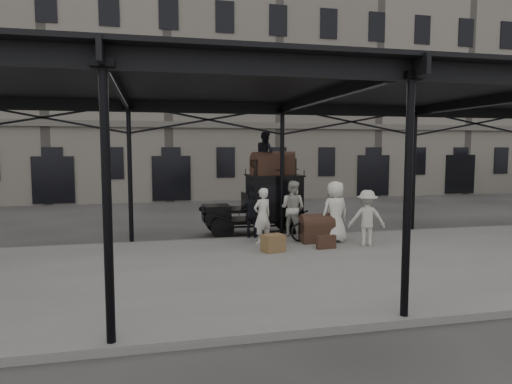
% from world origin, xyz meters
% --- Properties ---
extents(ground, '(120.00, 120.00, 0.00)m').
position_xyz_m(ground, '(0.00, 0.00, 0.00)').
color(ground, '#383533').
rests_on(ground, ground).
extents(platform, '(28.00, 8.00, 0.15)m').
position_xyz_m(platform, '(0.00, -2.00, 0.07)').
color(platform, slate).
rests_on(platform, ground).
extents(canopy, '(22.50, 9.00, 4.74)m').
position_xyz_m(canopy, '(0.00, -1.72, 4.60)').
color(canopy, black).
rests_on(canopy, ground).
extents(building_frontage, '(64.00, 8.00, 14.00)m').
position_xyz_m(building_frontage, '(0.00, 18.00, 7.00)').
color(building_frontage, slate).
rests_on(building_frontage, ground).
extents(taxi, '(3.65, 1.55, 2.18)m').
position_xyz_m(taxi, '(-0.33, 3.01, 1.20)').
color(taxi, black).
rests_on(taxi, ground).
extents(porter_left, '(0.75, 0.64, 1.75)m').
position_xyz_m(porter_left, '(-0.99, 0.79, 1.03)').
color(porter_left, silver).
rests_on(porter_left, platform).
extents(porter_midleft, '(1.16, 1.15, 1.89)m').
position_xyz_m(porter_midleft, '(0.31, 1.80, 1.10)').
color(porter_midleft, beige).
rests_on(porter_midleft, platform).
extents(porter_centre, '(1.06, 0.81, 1.95)m').
position_xyz_m(porter_centre, '(1.33, 0.52, 1.12)').
color(porter_centre, silver).
rests_on(porter_centre, platform).
extents(porter_official, '(0.99, 0.62, 1.57)m').
position_xyz_m(porter_official, '(-1.09, 1.80, 0.93)').
color(porter_official, black).
rests_on(porter_official, platform).
extents(porter_right, '(1.25, 0.94, 1.71)m').
position_xyz_m(porter_right, '(2.05, -0.23, 1.01)').
color(porter_right, beige).
rests_on(porter_right, platform).
extents(bicycle, '(1.89, 0.74, 0.97)m').
position_xyz_m(bicycle, '(0.86, 0.81, 0.64)').
color(bicycle, black).
rests_on(bicycle, platform).
extents(porter_roof, '(0.76, 0.87, 1.55)m').
position_xyz_m(porter_roof, '(-0.36, 2.91, 2.95)').
color(porter_roof, black).
rests_on(porter_roof, taxi).
extents(steamer_trunk_roof_near, '(1.07, 0.85, 0.69)m').
position_xyz_m(steamer_trunk_roof_near, '(-0.41, 2.76, 2.52)').
color(steamer_trunk_roof_near, '#412A1E').
rests_on(steamer_trunk_roof_near, taxi).
extents(steamer_trunk_roof_far, '(1.06, 0.79, 0.69)m').
position_xyz_m(steamer_trunk_roof_far, '(0.34, 3.21, 2.53)').
color(steamer_trunk_roof_far, '#412A1E').
rests_on(steamer_trunk_roof_far, taxi).
extents(steamer_trunk_platform, '(1.05, 0.66, 0.76)m').
position_xyz_m(steamer_trunk_platform, '(0.75, 0.62, 0.53)').
color(steamer_trunk_platform, '#412A1E').
rests_on(steamer_trunk_platform, platform).
extents(wicker_hamper, '(0.71, 0.61, 0.50)m').
position_xyz_m(wicker_hamper, '(-0.95, -0.38, 0.40)').
color(wicker_hamper, brown).
rests_on(wicker_hamper, platform).
extents(suitcase_upright, '(0.33, 0.62, 0.45)m').
position_xyz_m(suitcase_upright, '(1.19, 1.80, 0.38)').
color(suitcase_upright, '#412A1E').
rests_on(suitcase_upright, platform).
extents(suitcase_flat, '(0.61, 0.21, 0.40)m').
position_xyz_m(suitcase_flat, '(0.68, -0.37, 0.35)').
color(suitcase_flat, '#412A1E').
rests_on(suitcase_flat, platform).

